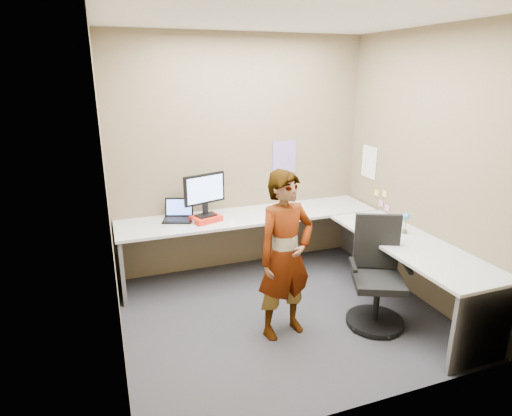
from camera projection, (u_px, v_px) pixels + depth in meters
name	position (u px, v px, depth m)	size (l,w,h in m)	color
ground	(282.00, 315.00, 4.21)	(3.00, 3.00, 0.00)	#29292E
wall_back	(240.00, 156.00, 4.96)	(3.00, 3.00, 0.00)	brown
wall_right	(422.00, 169.00, 4.28)	(2.70, 2.70, 0.00)	brown
wall_left	(108.00, 198.00, 3.32)	(2.70, 2.70, 0.00)	brown
ceiling	(289.00, 17.00, 3.39)	(3.00, 3.00, 0.00)	white
desk	(307.00, 240.00, 4.52)	(2.98, 2.58, 0.73)	silver
paper_ream	(206.00, 219.00, 4.65)	(0.30, 0.22, 0.06)	red
monitor	(205.00, 191.00, 4.57)	(0.47, 0.21, 0.46)	black
laptop	(178.00, 214.00, 4.70)	(0.38, 0.35, 0.22)	black
trackball_mouse	(198.00, 220.00, 4.60)	(0.12, 0.08, 0.07)	#B7B7BC
origami	(232.00, 221.00, 4.56)	(0.10, 0.10, 0.06)	white
stapler	(390.00, 226.00, 4.44)	(0.15, 0.04, 0.06)	black
flower	(406.00, 220.00, 4.26)	(0.07, 0.07, 0.22)	brown
calendar_purple	(284.00, 157.00, 5.15)	(0.30, 0.01, 0.40)	#846BB7
calendar_white	(369.00, 162.00, 5.12)	(0.01, 0.28, 0.38)	white
sticky_note_a	(385.00, 194.00, 4.89)	(0.01, 0.07, 0.07)	#F2E059
sticky_note_b	(381.00, 203.00, 4.98)	(0.01, 0.07, 0.07)	pink
sticky_note_c	(387.00, 208.00, 4.88)	(0.01, 0.07, 0.07)	pink
sticky_note_d	(377.00, 193.00, 5.04)	(0.01, 0.07, 0.07)	#F2E059
office_chair	(377.00, 282.00, 3.98)	(0.59, 0.59, 1.01)	black
person	(285.00, 256.00, 3.71)	(0.55, 0.36, 1.52)	#999399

